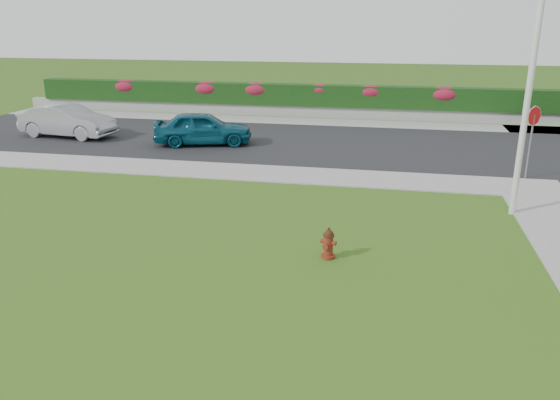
% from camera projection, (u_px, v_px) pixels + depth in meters
% --- Properties ---
extents(ground, '(120.00, 120.00, 0.00)m').
position_uv_depth(ground, '(228.00, 310.00, 9.73)').
color(ground, black).
rests_on(ground, ground).
extents(street_far, '(26.00, 8.00, 0.04)m').
position_uv_depth(street_far, '(210.00, 139.00, 23.69)').
color(street_far, black).
rests_on(street_far, ground).
extents(sidewalk_far, '(24.00, 2.00, 0.04)m').
position_uv_depth(sidewalk_far, '(138.00, 166.00, 19.23)').
color(sidewalk_far, gray).
rests_on(sidewalk_far, ground).
extents(curb_corner, '(2.00, 2.00, 0.04)m').
position_uv_depth(curb_corner, '(531.00, 188.00, 16.76)').
color(curb_corner, gray).
rests_on(curb_corner, ground).
extents(sidewalk_beyond, '(34.00, 2.00, 0.04)m').
position_uv_depth(sidewalk_beyond, '(317.00, 122.00, 27.58)').
color(sidewalk_beyond, gray).
rests_on(sidewalk_beyond, ground).
extents(retaining_wall, '(34.00, 0.40, 0.60)m').
position_uv_depth(retaining_wall, '(321.00, 112.00, 28.89)').
color(retaining_wall, gray).
rests_on(retaining_wall, ground).
extents(hedge, '(32.00, 0.90, 1.10)m').
position_uv_depth(hedge, '(322.00, 95.00, 28.72)').
color(hedge, black).
rests_on(hedge, retaining_wall).
extents(fire_hydrant, '(0.37, 0.35, 0.70)m').
position_uv_depth(fire_hydrant, '(328.00, 244.00, 11.77)').
color(fire_hydrant, '#53100D').
rests_on(fire_hydrant, ground).
extents(sedan_teal, '(4.25, 2.61, 1.35)m').
position_uv_depth(sedan_teal, '(203.00, 128.00, 22.35)').
color(sedan_teal, '#0C495E').
rests_on(sedan_teal, street_far).
extents(sedan_silver, '(4.42, 2.00, 1.41)m').
position_uv_depth(sedan_silver, '(67.00, 121.00, 23.82)').
color(sedan_silver, '#97989E').
rests_on(sedan_silver, street_far).
extents(utility_pole, '(0.16, 0.16, 5.38)m').
position_uv_depth(utility_pole, '(526.00, 113.00, 13.75)').
color(utility_pole, silver).
rests_on(utility_pole, ground).
extents(stop_sign, '(0.51, 0.43, 2.39)m').
position_uv_depth(stop_sign, '(533.00, 126.00, 17.20)').
color(stop_sign, slate).
rests_on(stop_sign, ground).
extents(flower_clump_a, '(1.52, 0.98, 0.76)m').
position_uv_depth(flower_clump_a, '(126.00, 86.00, 30.65)').
color(flower_clump_a, '#A21B3B').
rests_on(flower_clump_a, hedge).
extents(flower_clump_b, '(1.54, 0.99, 0.77)m').
position_uv_depth(flower_clump_b, '(207.00, 88.00, 29.75)').
color(flower_clump_b, '#A21B3B').
rests_on(flower_clump_b, hedge).
extents(flower_clump_c, '(1.52, 0.98, 0.76)m').
position_uv_depth(flower_clump_c, '(256.00, 89.00, 29.22)').
color(flower_clump_c, '#A21B3B').
rests_on(flower_clump_c, hedge).
extents(flower_clump_d, '(1.20, 0.77, 0.60)m').
position_uv_depth(flower_clump_d, '(320.00, 90.00, 28.55)').
color(flower_clump_d, '#A21B3B').
rests_on(flower_clump_d, hedge).
extents(flower_clump_e, '(1.37, 0.88, 0.69)m').
position_uv_depth(flower_clump_e, '(371.00, 92.00, 28.06)').
color(flower_clump_e, '#A21B3B').
rests_on(flower_clump_e, hedge).
extents(flower_clump_f, '(1.55, 1.00, 0.78)m').
position_uv_depth(flower_clump_f, '(444.00, 94.00, 27.38)').
color(flower_clump_f, '#A21B3B').
rests_on(flower_clump_f, hedge).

